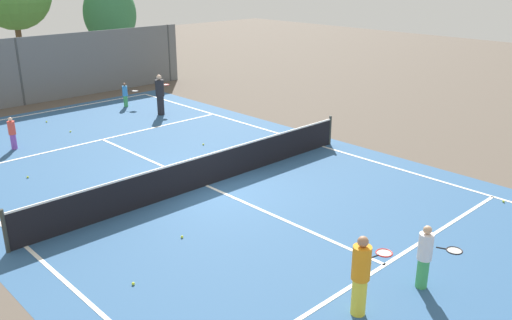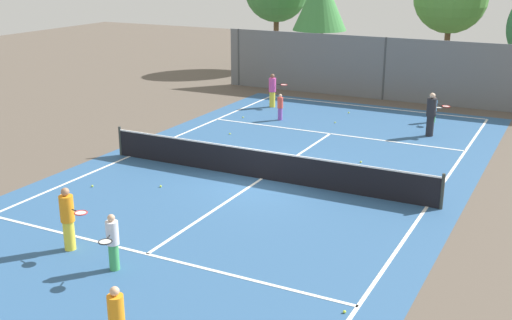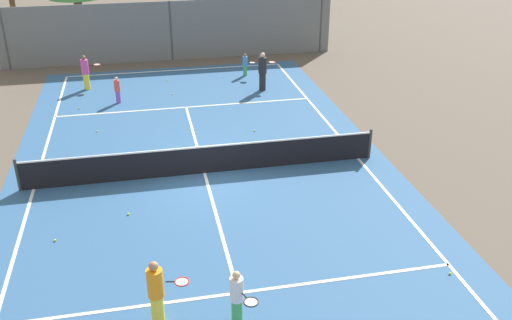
# 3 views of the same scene
# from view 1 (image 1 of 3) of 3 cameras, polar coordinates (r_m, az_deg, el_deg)

# --- Properties ---
(ground_plane) EXTENTS (80.00, 80.00, 0.00)m
(ground_plane) POSITION_cam_1_polar(r_m,az_deg,el_deg) (16.50, -5.29, -2.72)
(ground_plane) COLOR brown
(court_surface) EXTENTS (13.00, 25.00, 0.01)m
(court_surface) POSITION_cam_1_polar(r_m,az_deg,el_deg) (16.50, -5.29, -2.71)
(court_surface) COLOR #2D5684
(court_surface) RESTS_ON ground_plane
(tennis_net) EXTENTS (11.90, 0.10, 1.10)m
(tennis_net) POSITION_cam_1_polar(r_m,az_deg,el_deg) (16.31, -5.35, -1.07)
(tennis_net) COLOR #333833
(tennis_net) RESTS_ON ground_plane
(perimeter_fence) EXTENTS (18.00, 0.12, 3.20)m
(perimeter_fence) POSITION_cam_1_polar(r_m,az_deg,el_deg) (28.07, -23.72, 8.52)
(perimeter_fence) COLOR slate
(perimeter_fence) RESTS_ON ground_plane
(tree_3) EXTENTS (3.07, 2.91, 5.55)m
(tree_3) POSITION_cam_1_polar(r_m,az_deg,el_deg) (33.62, -15.20, 14.69)
(tree_3) COLOR brown
(tree_3) RESTS_ON ground_plane
(player_0) EXTENTS (0.94, 0.70, 1.81)m
(player_0) POSITION_cam_1_polar(r_m,az_deg,el_deg) (24.53, -10.12, 6.87)
(player_0) COLOR #232328
(player_0) RESTS_ON ground_plane
(player_1) EXTENTS (0.59, 0.87, 1.41)m
(player_1) POSITION_cam_1_polar(r_m,az_deg,el_deg) (11.67, 17.50, -9.67)
(player_1) COLOR #3FA559
(player_1) RESTS_ON ground_plane
(player_4) EXTENTS (0.63, 0.79, 1.14)m
(player_4) POSITION_cam_1_polar(r_m,az_deg,el_deg) (26.38, -13.61, 6.77)
(player_4) COLOR #3FA559
(player_4) RESTS_ON ground_plane
(player_5) EXTENTS (0.26, 0.26, 1.20)m
(player_5) POSITION_cam_1_polar(r_m,az_deg,el_deg) (21.44, -24.39, 2.63)
(player_5) COLOR purple
(player_5) RESTS_ON ground_plane
(player_6) EXTENTS (0.94, 0.49, 1.66)m
(player_6) POSITION_cam_1_polar(r_m,az_deg,el_deg) (10.49, 11.06, -11.82)
(player_6) COLOR yellow
(player_6) RESTS_ON ground_plane
(tennis_ball_0) EXTENTS (0.07, 0.07, 0.07)m
(tennis_ball_0) POSITION_cam_1_polar(r_m,az_deg,el_deg) (18.47, -23.01, -1.67)
(tennis_ball_0) COLOR #CCE533
(tennis_ball_0) RESTS_ON ground_plane
(tennis_ball_1) EXTENTS (0.07, 0.07, 0.07)m
(tennis_ball_1) POSITION_cam_1_polar(r_m,az_deg,el_deg) (20.74, 3.79, 2.18)
(tennis_ball_1) COLOR #CCE533
(tennis_ball_1) RESTS_ON ground_plane
(tennis_ball_2) EXTENTS (0.07, 0.07, 0.07)m
(tennis_ball_2) POSITION_cam_1_polar(r_m,az_deg,el_deg) (22.97, -19.05, 2.87)
(tennis_ball_2) COLOR #CCE533
(tennis_ball_2) RESTS_ON ground_plane
(tennis_ball_3) EXTENTS (0.07, 0.07, 0.07)m
(tennis_ball_3) POSITION_cam_1_polar(r_m,az_deg,el_deg) (11.86, -12.86, -12.64)
(tennis_ball_3) COLOR #CCE533
(tennis_ball_3) RESTS_ON ground_plane
(tennis_ball_4) EXTENTS (0.07, 0.07, 0.07)m
(tennis_ball_4) POSITION_cam_1_polar(r_m,az_deg,el_deg) (13.49, -7.84, -8.06)
(tennis_ball_4) COLOR #CCE533
(tennis_ball_4) RESTS_ON ground_plane
(tennis_ball_5) EXTENTS (0.07, 0.07, 0.07)m
(tennis_ball_5) POSITION_cam_1_polar(r_m,az_deg,el_deg) (16.81, 24.72, -4.00)
(tennis_ball_5) COLOR #CCE533
(tennis_ball_5) RESTS_ON ground_plane
(tennis_ball_6) EXTENTS (0.07, 0.07, 0.07)m
(tennis_ball_6) POSITION_cam_1_polar(r_m,az_deg,el_deg) (24.79, -21.29, 3.80)
(tennis_ball_6) COLOR #CCE533
(tennis_ball_6) RESTS_ON ground_plane
(tennis_ball_8) EXTENTS (0.07, 0.07, 0.07)m
(tennis_ball_8) POSITION_cam_1_polar(r_m,az_deg,el_deg) (20.22, -5.60, 1.66)
(tennis_ball_8) COLOR #CCE533
(tennis_ball_8) RESTS_ON ground_plane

